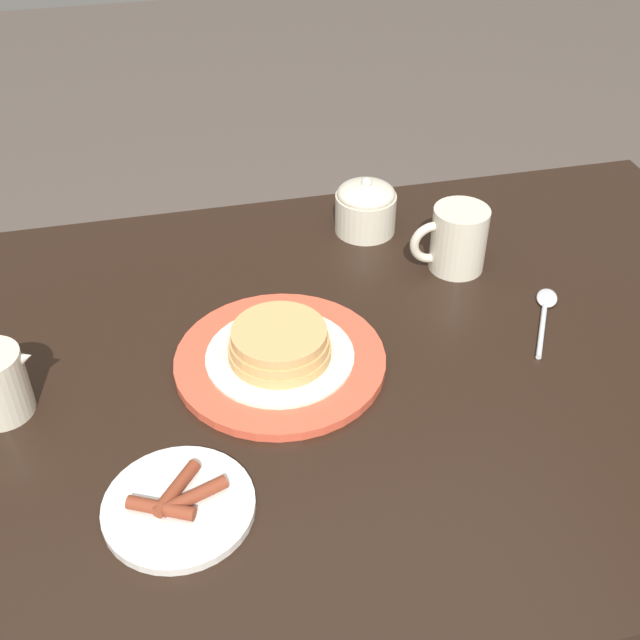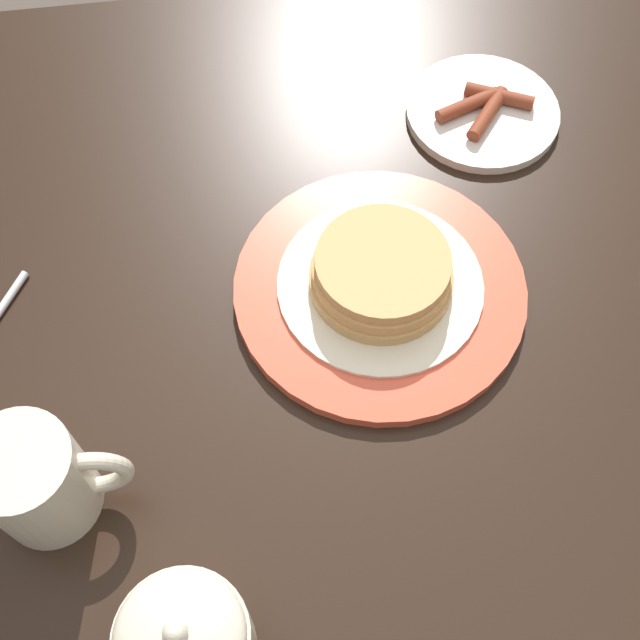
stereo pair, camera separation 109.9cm
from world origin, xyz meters
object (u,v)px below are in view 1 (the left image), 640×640
object	(u,v)px
pancake_plate	(280,354)
side_plate_bacon	(179,505)
spoon	(545,310)
coffee_mug	(457,239)
sugar_bowl	(366,207)

from	to	relation	value
pancake_plate	side_plate_bacon	xyz separation A→B (m)	(0.14, 0.19, -0.01)
spoon	pancake_plate	bearing A→B (deg)	3.85
coffee_mug	sugar_bowl	world-z (taller)	coffee_mug
pancake_plate	spoon	distance (m)	0.36
pancake_plate	coffee_mug	size ratio (longest dim) A/B	2.34
side_plate_bacon	sugar_bowl	bearing A→B (deg)	-124.69
side_plate_bacon	spoon	size ratio (longest dim) A/B	1.11
pancake_plate	side_plate_bacon	world-z (taller)	pancake_plate
sugar_bowl	coffee_mug	bearing A→B (deg)	128.24
pancake_plate	side_plate_bacon	distance (m)	0.24
side_plate_bacon	pancake_plate	bearing A→B (deg)	-126.00
sugar_bowl	spoon	bearing A→B (deg)	125.77
coffee_mug	sugar_bowl	size ratio (longest dim) A/B	1.21
side_plate_bacon	sugar_bowl	distance (m)	0.56
spoon	coffee_mug	bearing A→B (deg)	-56.79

